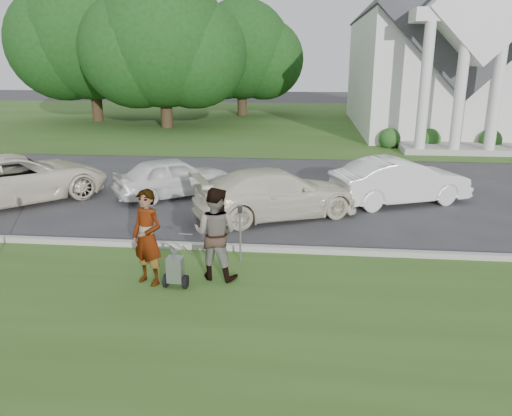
% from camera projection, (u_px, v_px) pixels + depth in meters
% --- Properties ---
extents(ground, '(120.00, 120.00, 0.00)m').
position_uv_depth(ground, '(249.00, 260.00, 11.39)').
color(ground, '#333335').
rests_on(ground, ground).
extents(grass_strip, '(80.00, 7.00, 0.01)m').
position_uv_depth(grass_strip, '(229.00, 328.00, 8.53)').
color(grass_strip, '#34551D').
rests_on(grass_strip, ground).
extents(church_lawn, '(80.00, 30.00, 0.01)m').
position_uv_depth(church_lawn, '(290.00, 120.00, 37.11)').
color(church_lawn, '#34551D').
rests_on(church_lawn, ground).
extents(curb, '(80.00, 0.18, 0.15)m').
position_uv_depth(curb, '(252.00, 248.00, 11.89)').
color(curb, '#9E9E93').
rests_on(curb, ground).
extents(church, '(9.19, 19.00, 24.10)m').
position_uv_depth(church, '(436.00, 33.00, 30.83)').
color(church, white).
rests_on(church, ground).
extents(tree_left, '(10.63, 8.40, 9.71)m').
position_uv_depth(tree_left, '(163.00, 47.00, 31.64)').
color(tree_left, '#332316').
rests_on(tree_left, ground).
extents(tree_far, '(11.64, 9.20, 10.73)m').
position_uv_depth(tree_far, '(91.00, 39.00, 34.91)').
color(tree_far, '#332316').
rests_on(tree_far, ground).
extents(tree_back, '(9.61, 7.60, 8.89)m').
position_uv_depth(tree_back, '(242.00, 54.00, 38.99)').
color(tree_back, '#332316').
rests_on(tree_back, ground).
extents(striping_cart, '(0.49, 0.96, 0.88)m').
position_uv_depth(striping_cart, '(176.00, 270.00, 9.93)').
color(striping_cart, black).
rests_on(striping_cart, ground).
extents(person_left, '(0.85, 0.73, 1.96)m').
position_uv_depth(person_left, '(147.00, 238.00, 9.95)').
color(person_left, '#999999').
rests_on(person_left, ground).
extents(person_right, '(1.07, 0.91, 1.94)m').
position_uv_depth(person_right, '(215.00, 234.00, 10.21)').
color(person_right, '#999999').
rests_on(person_right, ground).
extents(parking_meter_near, '(0.10, 0.09, 1.36)m').
position_uv_depth(parking_meter_near, '(240.00, 226.00, 11.04)').
color(parking_meter_near, gray).
rests_on(parking_meter_near, ground).
extents(car_a, '(5.66, 5.78, 1.54)m').
position_uv_depth(car_a, '(18.00, 178.00, 15.83)').
color(car_a, '#EDE3C9').
rests_on(car_a, ground).
extents(car_b, '(4.08, 3.51, 1.32)m').
position_uv_depth(car_b, '(174.00, 177.00, 16.47)').
color(car_b, white).
rests_on(car_b, ground).
extents(car_c, '(5.17, 3.82, 1.39)m').
position_uv_depth(car_c, '(276.00, 193.00, 14.36)').
color(car_c, silver).
rests_on(car_c, ground).
extents(car_d, '(4.60, 3.03, 1.43)m').
position_uv_depth(car_d, '(400.00, 181.00, 15.71)').
color(car_d, silver).
rests_on(car_d, ground).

